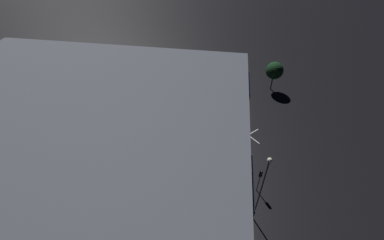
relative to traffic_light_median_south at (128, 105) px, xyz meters
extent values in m
plane|color=black|center=(0.41, 9.58, -3.22)|extent=(200.00, 200.00, 0.00)
cube|color=silver|center=(0.41, 0.24, -3.21)|extent=(13.24, 0.50, 0.01)
cube|color=silver|center=(0.41, -0.66, -3.21)|extent=(13.24, 0.50, 0.01)
cube|color=silver|center=(0.41, -1.56, -3.21)|extent=(13.24, 0.50, 0.01)
cube|color=silver|center=(0.41, -2.46, -3.21)|extent=(13.24, 0.50, 0.01)
cube|color=silver|center=(0.41, -3.36, -3.21)|extent=(13.24, 0.50, 0.01)
cube|color=silver|center=(0.41, -4.26, -3.21)|extent=(13.24, 0.50, 0.01)
cube|color=silver|center=(0.41, -5.16, -3.21)|extent=(13.24, 0.50, 0.01)
cube|color=silver|center=(0.41, -6.06, -3.21)|extent=(13.24, 0.50, 0.01)
cube|color=silver|center=(0.41, -6.96, -3.21)|extent=(13.24, 0.50, 0.01)
cube|color=silver|center=(4.57, 5.42, -3.21)|extent=(11.55, 11.55, 0.01)
cube|color=silver|center=(-3.76, 5.42, -3.21)|extent=(11.55, 11.55, 0.01)
cube|color=silver|center=(1.79, 8.19, -3.21)|extent=(11.55, 11.55, 0.01)
cube|color=silver|center=(-0.98, 8.19, -3.21)|extent=(11.55, 11.55, 0.01)
cube|color=silver|center=(-0.98, 10.96, -3.21)|extent=(11.55, 11.55, 0.01)
cube|color=silver|center=(1.79, 10.96, -3.21)|extent=(11.55, 11.55, 0.01)
cube|color=silver|center=(-3.76, 13.74, -3.21)|extent=(11.55, 11.55, 0.01)
cube|color=silver|center=(4.57, 13.74, -3.21)|extent=(11.55, 11.55, 0.01)
cube|color=silver|center=(8.26, 9.58, -3.21)|extent=(0.30, 13.24, 0.01)
cube|color=black|center=(21.46, 14.61, 9.98)|extent=(1.40, 0.06, 1.80)
cube|color=black|center=(21.46, 14.61, 13.71)|extent=(1.40, 0.06, 1.80)
cube|color=black|center=(25.28, 14.61, 17.44)|extent=(1.40, 0.06, 1.80)
cube|color=black|center=(21.46, 14.61, 17.44)|extent=(1.40, 0.06, 1.80)
cylinder|color=#2D2D30|center=(0.00, -0.08, -0.96)|extent=(0.11, 0.11, 4.52)
cube|color=black|center=(0.00, 0.05, 0.81)|extent=(0.28, 0.16, 0.90)
sphere|color=black|center=(0.00, 0.16, 1.11)|extent=(0.18, 0.18, 0.18)
sphere|color=orange|center=(0.00, 0.16, 0.81)|extent=(0.18, 0.18, 0.18)
sphere|color=black|center=(0.00, 0.16, 0.51)|extent=(0.18, 0.18, 0.18)
cube|color=black|center=(0.00, -0.04, 0.81)|extent=(0.36, 0.02, 0.98)
cylinder|color=#2D2D30|center=(-8.41, 0.56, -0.92)|extent=(0.11, 0.11, 4.60)
cube|color=black|center=(-8.41, 0.69, 0.88)|extent=(0.28, 0.16, 0.90)
sphere|color=black|center=(-8.41, 0.80, 1.18)|extent=(0.18, 0.18, 0.18)
sphere|color=black|center=(-8.41, 0.80, 0.88)|extent=(0.18, 0.18, 0.18)
sphere|color=green|center=(-8.41, 0.80, 0.58)|extent=(0.18, 0.18, 0.18)
cube|color=black|center=(-8.41, 0.60, 0.88)|extent=(0.36, 0.02, 0.98)
cylinder|color=#2D2D30|center=(10.30, 0.07, -1.37)|extent=(0.11, 0.11, 3.70)
cube|color=black|center=(10.30, 0.21, -0.01)|extent=(0.28, 0.16, 0.90)
sphere|color=black|center=(10.30, 0.32, 0.29)|extent=(0.18, 0.18, 0.18)
sphere|color=black|center=(10.30, 0.32, -0.01)|extent=(0.18, 0.18, 0.18)
sphere|color=green|center=(10.30, 0.32, -0.31)|extent=(0.18, 0.18, 0.18)
cube|color=black|center=(10.30, 0.12, -0.01)|extent=(0.36, 0.02, 0.98)
cylinder|color=#2D2D30|center=(9.88, 18.74, -1.49)|extent=(0.11, 0.11, 3.46)
cube|color=black|center=(9.74, 18.74, -0.26)|extent=(0.16, 0.28, 0.90)
sphere|color=black|center=(9.63, 18.74, 0.04)|extent=(0.18, 0.18, 0.18)
sphere|color=black|center=(9.63, 18.74, -0.26)|extent=(0.18, 0.18, 0.18)
sphere|color=green|center=(9.63, 18.74, -0.56)|extent=(0.18, 0.18, 0.18)
cube|color=black|center=(9.83, 18.74, -0.26)|extent=(0.02, 0.36, 0.98)
cylinder|color=#2D2D30|center=(-8.60, -0.25, -1.31)|extent=(0.11, 0.11, 3.81)
cube|color=black|center=(-8.47, -0.25, 0.09)|extent=(0.16, 0.28, 0.90)
sphere|color=red|center=(-8.36, -0.25, 0.39)|extent=(0.18, 0.18, 0.18)
sphere|color=black|center=(-8.36, -0.25, 0.09)|extent=(0.18, 0.18, 0.18)
sphere|color=black|center=(-8.36, -0.25, -0.21)|extent=(0.18, 0.18, 0.18)
cube|color=black|center=(-8.56, -0.25, 0.09)|extent=(0.02, 0.36, 0.98)
cylinder|color=#2D2D30|center=(10.22, 0.50, -1.00)|extent=(0.11, 0.11, 4.43)
cube|color=black|center=(10.09, 0.50, 0.71)|extent=(0.16, 0.28, 0.90)
sphere|color=black|center=(9.97, 0.50, 1.01)|extent=(0.18, 0.18, 0.18)
sphere|color=black|center=(9.97, 0.50, 0.71)|extent=(0.18, 0.18, 0.18)
sphere|color=green|center=(9.97, 0.50, 0.41)|extent=(0.18, 0.18, 0.18)
cube|color=black|center=(10.18, 0.50, 0.71)|extent=(0.02, 0.36, 0.98)
sphere|color=#F4EAC6|center=(19.21, 12.71, 4.30)|extent=(0.50, 0.50, 0.50)
cylinder|color=#2D2D30|center=(13.53, 18.18, 1.43)|extent=(0.14, 0.14, 9.30)
sphere|color=#F4EAC6|center=(13.53, 18.18, 6.22)|extent=(0.43, 0.43, 0.43)
cylinder|color=#2D2D30|center=(-8.15, -5.13, 0.44)|extent=(0.14, 0.14, 7.32)
sphere|color=#F4EAC6|center=(-8.15, -5.13, 4.28)|extent=(0.61, 0.61, 0.61)
cylinder|color=brown|center=(13.34, -2.70, -2.09)|extent=(0.36, 0.36, 2.25)
sphere|color=#143319|center=(13.34, -2.70, 0.04)|extent=(2.68, 2.68, 2.68)
cylinder|color=brown|center=(-12.60, 22.11, -1.88)|extent=(0.22, 0.22, 2.67)
sphere|color=#143319|center=(-12.60, 22.11, 0.58)|extent=(3.01, 3.01, 3.01)
cylinder|color=#B7B7BC|center=(13.04, 8.34, -2.69)|extent=(0.05, 0.05, 1.05)
cylinder|color=#B7B7BC|center=(12.81, 9.88, -2.69)|extent=(0.05, 0.05, 1.05)
cylinder|color=#B7B7BC|center=(12.57, 11.42, -2.69)|extent=(0.05, 0.05, 1.05)
cylinder|color=#B7B7BC|center=(12.34, 12.96, -2.69)|extent=(0.05, 0.05, 1.05)
cylinder|color=#B7B7BC|center=(12.11, 14.50, -2.69)|extent=(0.05, 0.05, 1.05)
cylinder|color=#B7B7BC|center=(12.57, 11.42, -2.21)|extent=(0.97, 6.16, 0.04)
cylinder|color=#B7B7BC|center=(12.57, 11.42, -2.64)|extent=(0.97, 6.16, 0.04)
camera|label=1|loc=(28.66, 13.86, 22.69)|focal=24.00mm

